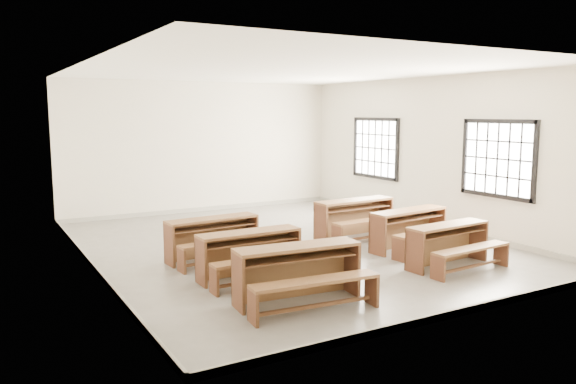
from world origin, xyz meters
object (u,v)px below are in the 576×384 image
desk_set_3 (450,242)px  desk_set_1 (251,251)px  desk_set_5 (356,216)px  desk_set_0 (299,270)px  desk_set_2 (214,236)px  desk_set_4 (411,227)px

desk_set_3 → desk_set_1: bearing=158.0°
desk_set_5 → desk_set_3: bearing=-91.8°
desk_set_0 → desk_set_3: bearing=10.8°
desk_set_0 → desk_set_3: 2.99m
desk_set_3 → desk_set_2: bearing=140.0°
desk_set_2 → desk_set_3: (3.11, -2.27, -0.01)m
desk_set_0 → desk_set_2: desk_set_0 is taller
desk_set_1 → desk_set_3: (3.05, -1.00, -0.01)m
desk_set_1 → desk_set_2: 1.28m
desk_set_1 → desk_set_5: (3.01, 1.45, 0.03)m
desk_set_1 → desk_set_4: size_ratio=0.94×
desk_set_1 → desk_set_0: bearing=-87.0°
desk_set_1 → desk_set_4: (3.28, 0.18, 0.01)m
desk_set_0 → desk_set_5: 4.01m
desk_set_2 → desk_set_3: 3.85m
desk_set_0 → desk_set_5: size_ratio=1.02×
desk_set_2 → desk_set_0: bearing=-91.0°
desk_set_1 → desk_set_5: bearing=25.6°
desk_set_0 → desk_set_4: (3.21, 1.46, -0.02)m
desk_set_5 → desk_set_2: bearing=-179.5°
desk_set_4 → desk_set_5: bearing=95.6°
desk_set_0 → desk_set_4: bearing=29.8°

